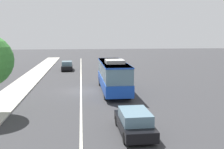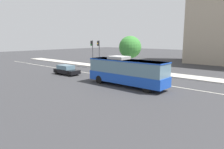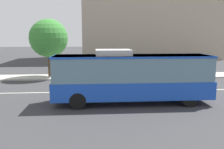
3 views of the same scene
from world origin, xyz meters
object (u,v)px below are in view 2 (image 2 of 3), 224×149
(transit_bus, at_px, (127,71))
(traffic_light_near_corner, at_px, (99,49))
(street_tree_kerbside_left, at_px, (130,47))
(traffic_light_mid_block, at_px, (92,49))
(sedan_black_ahead, at_px, (66,70))

(transit_bus, xyz_separation_m, traffic_light_near_corner, (-13.46, 9.01, 1.75))
(transit_bus, xyz_separation_m, street_tree_kerbside_left, (-6.92, 10.12, 2.25))
(transit_bus, bearing_deg, street_tree_kerbside_left, 124.24)
(transit_bus, xyz_separation_m, traffic_light_mid_block, (-15.19, 8.92, 1.75))
(sedan_black_ahead, bearing_deg, street_tree_kerbside_left, 62.91)
(traffic_light_near_corner, bearing_deg, street_tree_kerbside_left, 98.94)
(traffic_light_near_corner, relative_size, street_tree_kerbside_left, 0.87)
(street_tree_kerbside_left, bearing_deg, traffic_light_mid_block, -171.73)
(transit_bus, height_order, sedan_black_ahead, transit_bus)
(street_tree_kerbside_left, bearing_deg, sedan_black_ahead, -116.38)
(transit_bus, distance_m, traffic_light_near_corner, 16.29)
(traffic_light_near_corner, xyz_separation_m, traffic_light_mid_block, (-1.73, -0.09, 0.00))
(transit_bus, relative_size, traffic_light_mid_block, 1.92)
(sedan_black_ahead, distance_m, street_tree_kerbside_left, 11.60)
(transit_bus, height_order, traffic_light_mid_block, traffic_light_mid_block)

